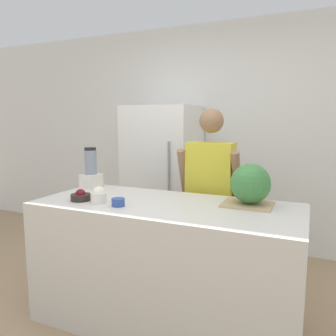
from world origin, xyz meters
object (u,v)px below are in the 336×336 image
bowl_small_blue (118,202)px  bowl_cherries (81,196)px  watermelon (250,184)px  blender (91,171)px  person (210,199)px  bowl_cream (99,195)px  refrigerator (163,178)px

bowl_small_blue → bowl_cherries: bearing=175.5°
watermelon → blender: (-1.39, 0.06, -0.01)m
watermelon → person: bearing=134.0°
watermelon → bowl_cream: 1.08m
bowl_cream → bowl_cherries: bearing=-179.8°
refrigerator → blender: size_ratio=4.67×
bowl_cherries → blender: size_ratio=0.41×
blender → watermelon: bearing=-2.3°
refrigerator → bowl_small_blue: (0.37, -1.54, 0.11)m
refrigerator → watermelon: refrigerator is taller
watermelon → bowl_cherries: (-1.17, -0.37, -0.12)m
bowl_cherries → bowl_cream: (0.16, 0.00, 0.02)m
bowl_cherries → person: bearing=46.4°
bowl_small_blue → blender: (-0.56, 0.45, 0.12)m
person → bowl_small_blue: 0.92m
refrigerator → person: 1.06m
watermelon → bowl_cherries: bearing=-162.6°
refrigerator → person: size_ratio=1.04×
watermelon → bowl_cherries: size_ratio=1.91×
bowl_cherries → blender: bearing=117.4°
bowl_cherries → blender: (-0.22, 0.42, 0.11)m
person → bowl_small_blue: (-0.41, -0.82, 0.12)m
bowl_cream → bowl_small_blue: size_ratio=1.30×
person → watermelon: (0.41, -0.43, 0.24)m
watermelon → bowl_cream: size_ratio=2.34×
watermelon → bowl_small_blue: watermelon is taller
person → bowl_small_blue: person is taller
bowl_small_blue → watermelon: bearing=25.4°
person → bowl_cherries: size_ratio=10.97×
refrigerator → bowl_cherries: 1.51m
refrigerator → person: (0.78, -0.72, -0.01)m
person → blender: (-0.97, -0.37, 0.24)m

